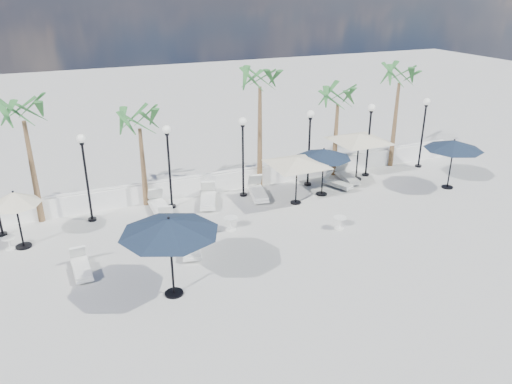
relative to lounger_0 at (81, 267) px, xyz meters
name	(u,v)px	position (x,y,z in m)	size (l,w,h in m)	color
ground	(308,259)	(7.82, -2.27, -0.23)	(100.00, 100.00, 0.00)	#B0B0AA
balustrade	(236,180)	(7.82, 5.23, 0.24)	(26.00, 0.30, 1.01)	white
lamppost_1	(85,166)	(0.82, 4.23, 2.27)	(0.36, 0.36, 3.84)	black
lamppost_2	(168,155)	(4.32, 4.23, 2.27)	(0.36, 0.36, 3.84)	black
lamppost_3	(243,146)	(7.82, 4.23, 2.27)	(0.36, 0.36, 3.84)	black
lamppost_4	(309,138)	(11.32, 4.23, 2.27)	(0.36, 0.36, 3.84)	black
lamppost_5	(370,130)	(14.82, 4.23, 2.27)	(0.36, 0.36, 3.84)	black
lamppost_6	(424,123)	(18.32, 4.23, 2.27)	(0.36, 0.36, 3.84)	black
palm_0	(23,118)	(-1.18, 5.03, 4.31)	(2.60, 2.60, 5.50)	brown
palm_1	(139,125)	(3.32, 5.03, 3.53)	(2.60, 2.60, 4.70)	brown
palm_2	(260,84)	(9.02, 5.03, 4.89)	(2.60, 2.60, 6.10)	brown
palm_3	(338,101)	(13.32, 5.03, 3.72)	(2.60, 2.60, 4.90)	brown
palm_4	(399,81)	(17.02, 5.03, 4.50)	(2.60, 2.60, 5.70)	brown
lounger_0	(81,267)	(0.00, 0.00, 0.00)	(0.66, 1.82, 0.67)	white
lounger_1	(192,244)	(4.04, 0.03, 0.03)	(1.20, 2.17, 0.77)	white
lounger_2	(160,206)	(3.70, 3.95, 0.04)	(0.70, 2.14, 0.80)	white
lounger_3	(208,199)	(5.95, 3.95, 0.04)	(1.33, 2.21, 0.79)	white
lounger_4	(165,225)	(3.48, 2.11, 0.02)	(1.21, 2.07, 0.74)	white
lounger_5	(258,192)	(8.39, 3.80, 0.04)	(1.14, 2.23, 0.80)	white
lounger_6	(337,183)	(12.55, 3.43, -0.02)	(1.08, 1.72, 0.62)	white
lounger_7	(347,176)	(13.47, 3.95, 0.01)	(0.85, 1.94, 0.70)	white
side_table_0	(9,242)	(-2.37, 2.85, 0.07)	(0.50, 0.50, 0.48)	white
side_table_1	(231,222)	(5.99, 1.05, 0.11)	(0.58, 0.58, 0.56)	white
side_table_2	(340,222)	(10.19, -0.60, 0.09)	(0.54, 0.54, 0.52)	white
parasol_navy_left	(169,226)	(2.66, -2.57, 2.25)	(3.18, 3.18, 2.81)	black
parasol_navy_mid	(324,154)	(11.35, 2.87, 1.85)	(2.63, 2.63, 2.36)	black
parasol_navy_right	(454,145)	(17.58, 1.17, 1.99)	(2.82, 2.82, 2.53)	black
parasol_cream_sq_a	(297,157)	(9.72, 2.44, 2.00)	(4.91, 4.91, 2.41)	black
parasol_cream_sq_b	(360,134)	(14.01, 3.93, 2.23)	(5.30, 5.30, 2.66)	black
parasol_cream_small	(14,199)	(-1.89, 2.83, 1.79)	(1.92, 1.92, 2.36)	black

